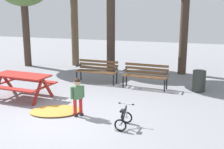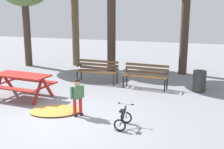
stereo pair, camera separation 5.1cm
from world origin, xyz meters
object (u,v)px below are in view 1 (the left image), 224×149
park_bench_far_left (97,70)px  child_standing (78,94)px  kids_bicycle (124,119)px  park_bench_left (145,74)px  picnic_table (22,80)px  trash_bin (199,81)px

park_bench_far_left → child_standing: size_ratio=1.58×
kids_bicycle → child_standing: bearing=165.0°
child_standing → kids_bicycle: (1.37, -0.36, -0.40)m
kids_bicycle → park_bench_left: bearing=93.6°
picnic_table → child_standing: bearing=-20.3°
kids_bicycle → trash_bin: 4.11m
picnic_table → park_bench_far_left: park_bench_far_left is taller
picnic_table → kids_bicycle: bearing=-18.4°
child_standing → picnic_table: bearing=159.7°
park_bench_far_left → park_bench_left: 1.91m
park_bench_left → child_standing: size_ratio=1.59×
picnic_table → trash_bin: bearing=25.7°
picnic_table → trash_bin: (5.30, 2.55, -0.23)m
park_bench_far_left → child_standing: (0.76, -3.43, 0.09)m
picnic_table → park_bench_left: size_ratio=1.17×
trash_bin → park_bench_left: bearing=-175.5°
picnic_table → park_bench_left: park_bench_left is taller
picnic_table → trash_bin: picnic_table is taller
park_bench_far_left → kids_bicycle: bearing=-60.7°
trash_bin → child_standing: bearing=-131.1°
park_bench_left → trash_bin: 1.85m
park_bench_far_left → child_standing: 3.52m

